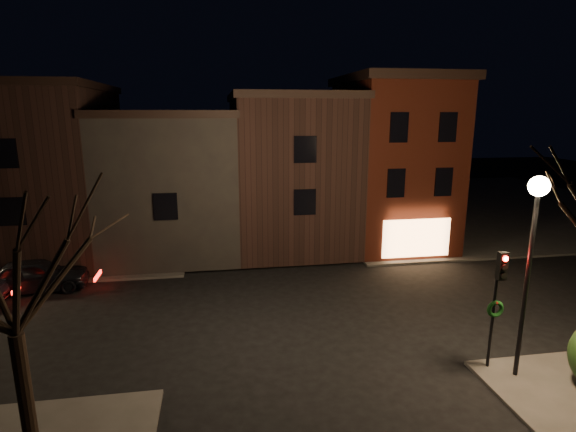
% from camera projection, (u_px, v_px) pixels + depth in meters
% --- Properties ---
extents(ground, '(120.00, 120.00, 0.00)m').
position_uv_depth(ground, '(295.00, 312.00, 19.39)').
color(ground, black).
rests_on(ground, ground).
extents(sidewalk_far_right, '(30.00, 30.00, 0.12)m').
position_uv_depth(sidewalk_far_right, '(469.00, 204.00, 41.73)').
color(sidewalk_far_right, '#2D2B28').
rests_on(sidewalk_far_right, ground).
extents(sidewalk_far_left, '(30.00, 30.00, 0.12)m').
position_uv_depth(sidewalk_far_left, '(2.00, 220.00, 35.47)').
color(sidewalk_far_left, '#2D2B28').
rests_on(sidewalk_far_left, ground).
extents(corner_building, '(6.50, 8.50, 10.50)m').
position_uv_depth(corner_building, '(393.00, 161.00, 28.53)').
color(corner_building, '#47160C').
rests_on(corner_building, ground).
extents(row_building_a, '(7.30, 10.30, 9.40)m').
position_uv_depth(row_building_a, '(289.00, 170.00, 28.63)').
color(row_building_a, black).
rests_on(row_building_a, ground).
extents(row_building_b, '(7.80, 10.30, 8.40)m').
position_uv_depth(row_building_b, '(173.00, 180.00, 27.60)').
color(row_building_b, black).
rests_on(row_building_b, ground).
extents(row_building_c, '(7.30, 10.30, 9.90)m').
position_uv_depth(row_building_c, '(46.00, 170.00, 26.30)').
color(row_building_c, black).
rests_on(row_building_c, ground).
extents(street_lamp_near, '(0.60, 0.60, 6.48)m').
position_uv_depth(street_lamp_near, '(534.00, 223.00, 13.42)').
color(street_lamp_near, black).
rests_on(street_lamp_near, sidewalk_near_right).
extents(traffic_signal, '(0.58, 0.38, 4.05)m').
position_uv_depth(traffic_signal, '(498.00, 292.00, 14.34)').
color(traffic_signal, black).
rests_on(traffic_signal, sidewalk_near_right).
extents(bare_tree_left, '(5.60, 5.60, 7.50)m').
position_uv_depth(bare_tree_left, '(3.00, 247.00, 10.18)').
color(bare_tree_left, black).
rests_on(bare_tree_left, sidewalk_near_left).
extents(parked_car_a, '(4.88, 2.44, 1.60)m').
position_uv_depth(parked_car_a, '(36.00, 275.00, 21.51)').
color(parked_car_a, black).
rests_on(parked_car_a, ground).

